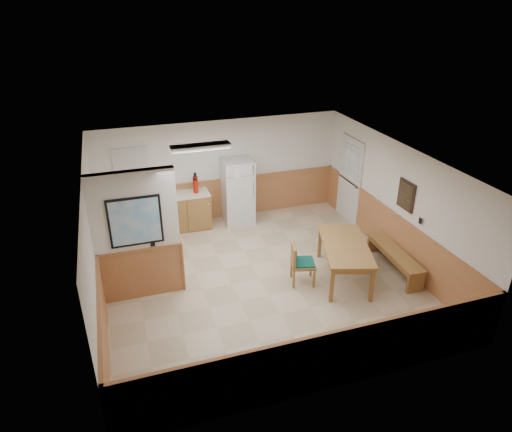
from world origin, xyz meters
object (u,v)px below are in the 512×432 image
object	(u,v)px
dining_chair	(299,261)
fire_extinguisher	(196,184)
soap_bottle	(134,196)
refrigerator	(238,191)
dining_table	(345,249)
dining_bench	(395,255)

from	to	relation	value
dining_chair	fire_extinguisher	world-z (taller)	fire_extinguisher
soap_bottle	refrigerator	bearing A→B (deg)	-0.11
refrigerator	soap_bottle	size ratio (longest dim) A/B	6.77
refrigerator	fire_extinguisher	world-z (taller)	refrigerator
fire_extinguisher	soap_bottle	xyz separation A→B (m)	(-1.42, -0.01, -0.10)
dining_table	dining_chair	xyz separation A→B (m)	(-0.93, 0.12, -0.16)
dining_bench	fire_extinguisher	world-z (taller)	fire_extinguisher
fire_extinguisher	soap_bottle	world-z (taller)	fire_extinguisher
dining_table	soap_bottle	world-z (taller)	soap_bottle
soap_bottle	fire_extinguisher	bearing A→B (deg)	0.35
refrigerator	fire_extinguisher	distance (m)	1.07
refrigerator	soap_bottle	bearing A→B (deg)	-178.36
refrigerator	fire_extinguisher	bearing A→B (deg)	-179.00
dining_bench	soap_bottle	distance (m)	5.84
dining_table	dining_chair	bearing A→B (deg)	-169.93
dining_bench	soap_bottle	xyz separation A→B (m)	(-4.86, 3.18, 0.67)
refrigerator	dining_chair	size ratio (longest dim) A/B	1.90
dining_bench	dining_table	bearing A→B (deg)	178.77
dining_table	fire_extinguisher	xyz separation A→B (m)	(-2.32, 3.10, 0.46)
dining_bench	dining_chair	world-z (taller)	dining_chair
dining_table	dining_bench	bearing A→B (deg)	13.08
dining_table	fire_extinguisher	world-z (taller)	fire_extinguisher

